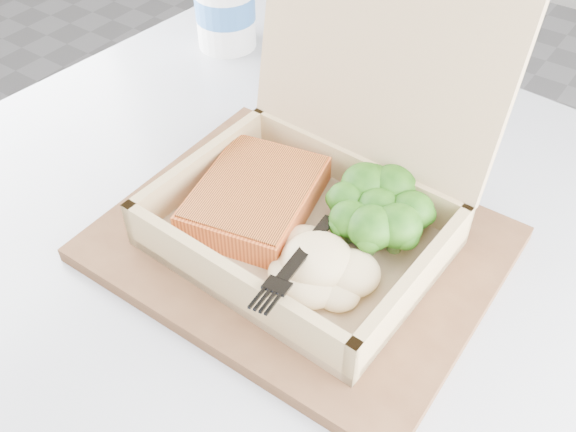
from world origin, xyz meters
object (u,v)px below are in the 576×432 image
Objects in this scene: cafe_table at (267,332)px; takeout_container at (325,175)px; serving_tray at (300,244)px; paper_cup at (225,8)px.

cafe_table is 0.26m from takeout_container.
paper_cup is at bearing 139.22° from serving_tray.
serving_tray reaches higher than cafe_table.
cafe_table is at bearing -45.04° from paper_cup.
serving_tray is at bearing -93.34° from takeout_container.
serving_tray is (0.05, -0.01, 0.19)m from cafe_table.
takeout_container is at bearing 22.67° from cafe_table.
takeout_container is at bearing -36.67° from paper_cup.
cafe_table is at bearing 168.96° from serving_tray.
paper_cup is (-0.30, 0.22, -0.02)m from takeout_container.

